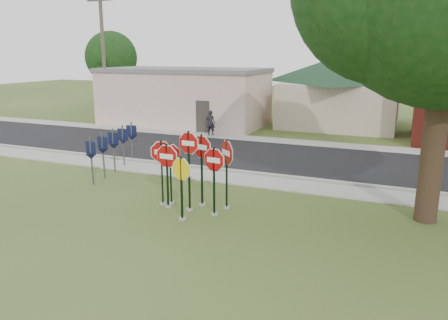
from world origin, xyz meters
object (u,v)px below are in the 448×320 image
at_px(stop_sign_yellow, 181,181).
at_px(pedestrian, 211,123).
at_px(stop_sign_center, 189,159).
at_px(stop_sign_left, 167,167).
at_px(utility_pole_near, 104,57).

relative_size(stop_sign_yellow, pedestrian, 1.35).
xyz_separation_m(stop_sign_center, pedestrian, (-5.13, 12.90, -0.93)).
bearing_deg(stop_sign_center, stop_sign_left, -178.66).
height_order(stop_sign_yellow, stop_sign_left, stop_sign_left).
bearing_deg(stop_sign_center, pedestrian, 111.70).
bearing_deg(pedestrian, utility_pole_near, -10.59).
distance_m(stop_sign_center, stop_sign_left, 0.90).
bearing_deg(stop_sign_yellow, stop_sign_center, 101.66).
xyz_separation_m(stop_sign_left, pedestrian, (-4.29, 12.92, -0.59)).
xyz_separation_m(utility_pole_near, pedestrian, (8.93, -0.95, -4.09)).
distance_m(stop_sign_center, pedestrian, 13.91).
height_order(utility_pole_near, pedestrian, utility_pole_near).
bearing_deg(stop_sign_left, stop_sign_center, 1.34).
bearing_deg(stop_sign_center, utility_pole_near, 135.44).
relative_size(stop_sign_center, stop_sign_left, 1.20).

